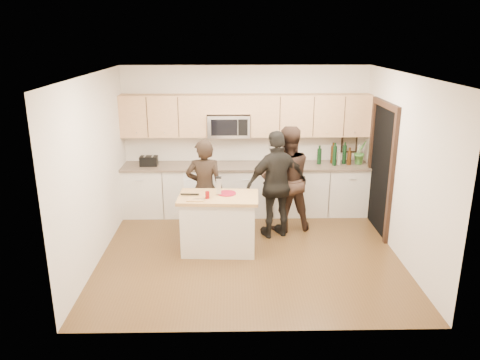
{
  "coord_description": "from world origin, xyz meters",
  "views": [
    {
      "loc": [
        -0.27,
        -6.56,
        3.24
      ],
      "look_at": [
        -0.13,
        0.35,
        1.07
      ],
      "focal_mm": 35.0,
      "sensor_mm": 36.0,
      "label": 1
    }
  ],
  "objects_px": {
    "woman_left": "(205,189)",
    "woman_right": "(277,185)",
    "island": "(219,223)",
    "woman_center": "(287,179)",
    "toaster": "(149,161)"
  },
  "relations": [
    {
      "from": "woman_left",
      "to": "woman_center",
      "type": "distance_m",
      "value": 1.39
    },
    {
      "from": "woman_left",
      "to": "woman_center",
      "type": "bearing_deg",
      "value": -168.6
    },
    {
      "from": "woman_left",
      "to": "woman_right",
      "type": "height_order",
      "value": "woman_right"
    },
    {
      "from": "island",
      "to": "woman_center",
      "type": "xyz_separation_m",
      "value": [
        1.13,
        0.82,
        0.45
      ]
    },
    {
      "from": "woman_left",
      "to": "woman_right",
      "type": "xyz_separation_m",
      "value": [
        1.18,
        -0.0,
        0.06
      ]
    },
    {
      "from": "toaster",
      "to": "woman_left",
      "type": "xyz_separation_m",
      "value": [
        1.06,
        -1.02,
        -0.2
      ]
    },
    {
      "from": "island",
      "to": "woman_right",
      "type": "bearing_deg",
      "value": 33.48
    },
    {
      "from": "woman_left",
      "to": "woman_right",
      "type": "bearing_deg",
      "value": -179.9
    },
    {
      "from": "island",
      "to": "woman_right",
      "type": "height_order",
      "value": "woman_right"
    },
    {
      "from": "woman_left",
      "to": "woman_center",
      "type": "relative_size",
      "value": 0.92
    },
    {
      "from": "woman_right",
      "to": "island",
      "type": "bearing_deg",
      "value": 12.34
    },
    {
      "from": "island",
      "to": "woman_left",
      "type": "xyz_separation_m",
      "value": [
        -0.24,
        0.55,
        0.37
      ]
    },
    {
      "from": "island",
      "to": "woman_left",
      "type": "distance_m",
      "value": 0.71
    },
    {
      "from": "toaster",
      "to": "woman_left",
      "type": "relative_size",
      "value": 0.19
    },
    {
      "from": "island",
      "to": "woman_center",
      "type": "height_order",
      "value": "woman_center"
    }
  ]
}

